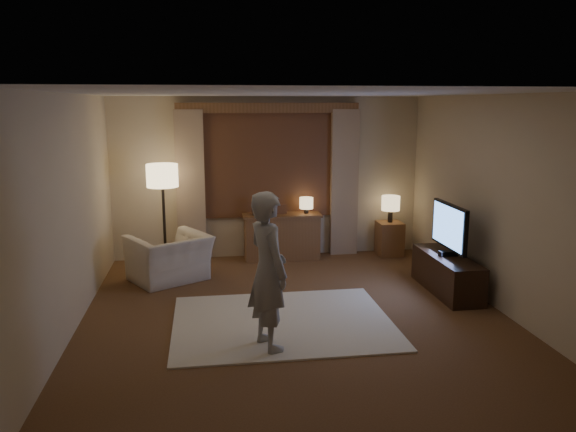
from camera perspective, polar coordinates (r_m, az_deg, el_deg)
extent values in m
cube|color=brown|center=(6.83, 0.70, -10.10)|extent=(5.00, 5.50, 0.02)
cube|color=silver|center=(6.36, 0.76, 12.46)|extent=(5.00, 5.50, 0.02)
cube|color=beige|center=(9.17, -2.03, 3.91)|extent=(5.00, 0.02, 2.60)
cube|color=beige|center=(3.85, 7.36, -6.75)|extent=(5.00, 0.02, 2.60)
cube|color=beige|center=(6.56, -21.47, 0.12)|extent=(0.02, 5.50, 2.60)
cube|color=beige|center=(7.30, 20.59, 1.26)|extent=(0.02, 5.50, 2.60)
cube|color=black|center=(9.11, -2.02, 5.45)|extent=(2.00, 0.01, 1.70)
cube|color=brown|center=(9.10, -2.01, 5.44)|extent=(2.08, 0.04, 1.78)
cube|color=tan|center=(9.02, -9.87, 2.99)|extent=(0.45, 0.12, 2.40)
cube|color=tan|center=(9.30, 5.74, 3.35)|extent=(0.45, 0.12, 2.40)
cube|color=brown|center=(9.00, -2.02, 10.93)|extent=(2.90, 0.14, 0.16)
cube|color=beige|center=(6.60, -0.56, -10.71)|extent=(2.50, 2.00, 0.02)
cube|color=brown|center=(9.11, -0.63, -2.21)|extent=(1.20, 0.40, 0.70)
cube|color=brown|center=(9.02, -0.64, 0.58)|extent=(0.16, 0.02, 0.20)
imported|color=#999999|center=(8.96, -3.17, 0.82)|extent=(0.17, 0.13, 0.30)
cylinder|color=black|center=(9.09, 1.86, 0.40)|extent=(0.08, 0.08, 0.12)
cylinder|color=#FFDA99|center=(9.06, 1.87, 1.33)|extent=(0.22, 0.22, 0.18)
cylinder|color=black|center=(8.85, -12.26, -5.12)|extent=(0.34, 0.34, 0.03)
cylinder|color=black|center=(8.70, -12.43, -1.18)|extent=(0.04, 0.04, 1.28)
cylinder|color=#FFDA99|center=(8.56, -12.66, 4.04)|extent=(0.47, 0.47, 0.34)
imported|color=beige|center=(8.17, -11.97, -4.21)|extent=(1.33, 1.29, 0.66)
cube|color=brown|center=(9.49, 10.27, -2.27)|extent=(0.40, 0.40, 0.56)
cylinder|color=black|center=(9.41, 10.35, -0.02)|extent=(0.08, 0.08, 0.20)
cylinder|color=#FFDA99|center=(9.37, 10.39, 1.29)|extent=(0.30, 0.30, 0.24)
cube|color=black|center=(7.84, 15.84, -5.67)|extent=(0.45, 1.40, 0.50)
cube|color=black|center=(7.77, 15.95, -3.67)|extent=(0.24, 0.11, 0.06)
cube|color=black|center=(7.68, 16.10, -1.00)|extent=(0.05, 0.97, 0.59)
cube|color=#548DE6|center=(7.67, 15.88, -1.00)|extent=(0.00, 0.90, 0.53)
imported|color=#9B988F|center=(5.69, -2.04, -5.57)|extent=(0.56, 0.69, 1.63)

